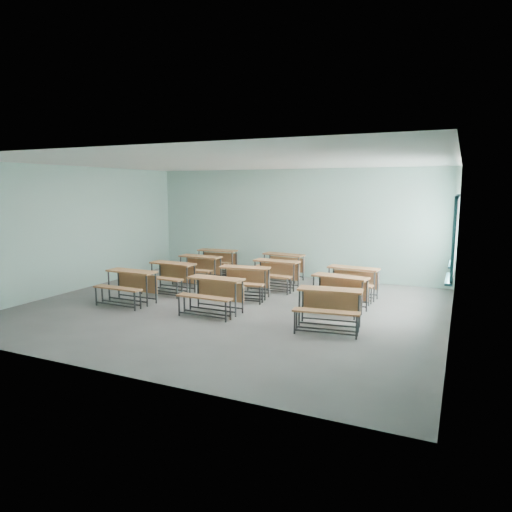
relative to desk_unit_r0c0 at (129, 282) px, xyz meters
The scene contains 12 objects.
room 2.73m from the desk_unit_r0c0, 16.69° to the left, with size 9.04×8.04×3.24m.
desk_unit_r0c0 is the anchor object (origin of this frame).
desk_unit_r0c1 2.19m from the desk_unit_r0c0, ahead, with size 1.22×0.83×0.76m.
desk_unit_r0c2 4.72m from the desk_unit_r0c0, ahead, with size 1.31×0.96×0.76m.
desk_unit_r1c0 1.35m from the desk_unit_r0c0, 80.75° to the left, with size 1.25×0.87×0.76m.
desk_unit_r1c1 2.67m from the desk_unit_r0c0, 35.27° to the left, with size 1.30×0.96×0.76m.
desk_unit_r1c2 4.75m from the desk_unit_r0c0, 16.68° to the left, with size 1.31×0.97×0.76m.
desk_unit_r2c0 2.65m from the desk_unit_r0c0, 84.62° to the left, with size 1.21×0.82×0.76m.
desk_unit_r2c1 3.73m from the desk_unit_r0c0, 47.95° to the left, with size 1.24×0.86×0.76m.
desk_unit_r2c2 5.24m from the desk_unit_r0c0, 29.26° to the left, with size 1.27×0.91×0.76m.
desk_unit_r3c0 3.95m from the desk_unit_r0c0, 88.92° to the left, with size 1.27×0.91×0.76m.
desk_unit_r3c1 4.56m from the desk_unit_r0c0, 60.73° to the left, with size 1.30×0.95×0.76m.
Camera 1 is at (4.61, -8.82, 2.65)m, focal length 32.00 mm.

